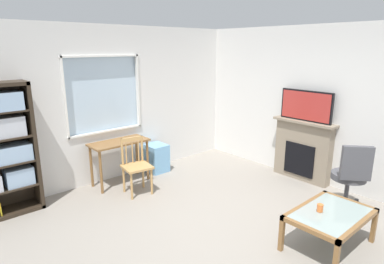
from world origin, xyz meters
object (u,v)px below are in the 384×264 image
(fireplace, at_px, (303,150))
(tv, at_px, (306,106))
(desk_under_window, at_px, (119,148))
(wooden_chair, at_px, (136,165))
(plastic_drawer_unit, at_px, (156,158))
(sippy_cup, at_px, (320,208))
(office_chair, at_px, (351,174))
(coffee_table, at_px, (330,217))

(fireplace, relative_size, tv, 1.20)
(desk_under_window, bearing_deg, wooden_chair, -90.03)
(plastic_drawer_unit, bearing_deg, tv, -49.93)
(wooden_chair, relative_size, fireplace, 0.81)
(desk_under_window, xyz_separation_m, fireplace, (2.50, -1.96, -0.09))
(sippy_cup, bearing_deg, plastic_drawer_unit, 90.62)
(fireplace, xyz_separation_m, tv, (-0.02, 0.00, 0.79))
(office_chair, relative_size, sippy_cup, 11.11)
(fireplace, bearing_deg, sippy_cup, -144.20)
(wooden_chair, distance_m, sippy_cup, 2.78)
(desk_under_window, height_order, tv, tv)
(desk_under_window, xyz_separation_m, coffee_table, (0.90, -3.27, -0.24))
(wooden_chair, distance_m, tv, 3.00)
(plastic_drawer_unit, height_order, coffee_table, plastic_drawer_unit)
(wooden_chair, distance_m, fireplace, 2.89)
(office_chair, bearing_deg, sippy_cup, -172.63)
(wooden_chair, height_order, sippy_cup, wooden_chair)
(tv, distance_m, office_chair, 1.40)
(plastic_drawer_unit, xyz_separation_m, tv, (1.69, -2.01, 1.07))
(desk_under_window, xyz_separation_m, office_chair, (1.98, -3.02, -0.07))
(wooden_chair, relative_size, plastic_drawer_unit, 1.73)
(coffee_table, bearing_deg, fireplace, 39.22)
(desk_under_window, relative_size, wooden_chair, 1.09)
(fireplace, bearing_deg, tv, 180.00)
(wooden_chair, relative_size, tv, 0.98)
(wooden_chair, distance_m, coffee_table, 2.90)
(tv, xyz_separation_m, coffee_table, (-1.58, -1.31, -0.94))
(tv, bearing_deg, sippy_cup, -143.91)
(plastic_drawer_unit, xyz_separation_m, office_chair, (1.19, -3.07, 0.29))
(fireplace, distance_m, coffee_table, 2.07)
(plastic_drawer_unit, relative_size, office_chair, 0.52)
(tv, bearing_deg, coffee_table, -140.46)
(desk_under_window, height_order, office_chair, office_chair)
(plastic_drawer_unit, bearing_deg, fireplace, -49.63)
(plastic_drawer_unit, distance_m, fireplace, 2.66)
(tv, xyz_separation_m, office_chair, (-0.50, -1.06, -0.77))
(office_chair, distance_m, coffee_table, 1.12)
(fireplace, bearing_deg, plastic_drawer_unit, 130.37)
(fireplace, distance_m, tv, 0.79)
(fireplace, xyz_separation_m, office_chair, (-0.52, -1.06, 0.02))
(wooden_chair, bearing_deg, desk_under_window, 89.97)
(desk_under_window, distance_m, office_chair, 3.61)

